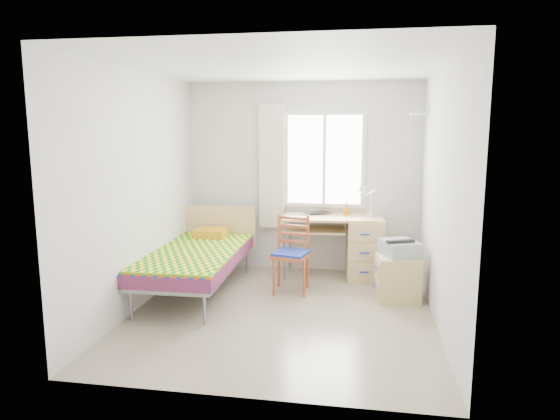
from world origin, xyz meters
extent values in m
plane|color=#BCAD93|center=(0.00, 0.00, 0.00)|extent=(3.50, 3.50, 0.00)
plane|color=white|center=(0.00, 0.00, 2.60)|extent=(3.50, 3.50, 0.00)
plane|color=silver|center=(0.00, 1.75, 1.30)|extent=(3.20, 0.00, 3.20)
plane|color=silver|center=(-1.60, 0.00, 1.30)|extent=(0.00, 3.50, 3.50)
plane|color=silver|center=(1.60, 0.00, 1.30)|extent=(0.00, 3.50, 3.50)
cube|color=white|center=(0.30, 1.73, 1.55)|extent=(1.10, 0.04, 1.30)
cube|color=white|center=(0.30, 1.72, 1.55)|extent=(1.00, 0.02, 1.20)
cube|color=white|center=(0.30, 1.72, 1.55)|extent=(0.04, 0.02, 1.20)
cube|color=beige|center=(-0.42, 1.68, 1.45)|extent=(0.35, 0.05, 1.70)
cube|color=white|center=(1.49, 1.40, 2.15)|extent=(0.20, 0.32, 0.03)
cube|color=gray|center=(-1.12, 0.49, 0.35)|extent=(0.97, 2.10, 0.06)
cube|color=red|center=(-1.12, 0.49, 0.44)|extent=(1.01, 2.12, 0.15)
cube|color=yellow|center=(-1.12, 0.47, 0.52)|extent=(0.99, 2.00, 0.03)
cube|color=tan|center=(-1.12, 1.50, 0.63)|extent=(1.00, 0.07, 0.57)
cube|color=orange|center=(-1.17, 1.23, 0.59)|extent=(0.42, 0.36, 0.10)
cylinder|color=gray|center=(-1.52, -0.46, 0.17)|extent=(0.04, 0.04, 0.33)
cylinder|color=gray|center=(-0.72, 1.43, 0.17)|extent=(0.04, 0.04, 0.33)
cube|color=tan|center=(0.45, 1.44, 0.81)|extent=(1.35, 0.70, 0.03)
cube|color=#D9B96F|center=(0.87, 1.44, 0.40)|extent=(0.50, 0.61, 0.79)
cube|color=#D9B96F|center=(0.21, 1.44, 0.63)|extent=(0.84, 0.62, 0.02)
cylinder|color=gray|center=(-0.17, 1.19, 0.40)|extent=(0.03, 0.03, 0.79)
cylinder|color=gray|center=(-0.17, 1.69, 0.40)|extent=(0.03, 0.03, 0.79)
cube|color=#A95020|center=(-0.01, 0.72, 0.45)|extent=(0.48, 0.48, 0.04)
cube|color=navy|center=(-0.01, 0.72, 0.48)|extent=(0.46, 0.46, 0.04)
cube|color=#A95020|center=(-0.01, 0.90, 0.73)|extent=(0.36, 0.11, 0.40)
cylinder|color=#A95020|center=(-0.19, 0.54, 0.23)|extent=(0.03, 0.03, 0.45)
cylinder|color=#A95020|center=(0.17, 0.90, 0.46)|extent=(0.04, 0.04, 0.92)
cube|color=#D9B96F|center=(1.26, 0.63, 0.26)|extent=(0.52, 0.48, 0.52)
cube|color=tan|center=(1.02, 0.63, 0.38)|extent=(0.05, 0.38, 0.19)
cube|color=tan|center=(1.02, 0.63, 0.16)|extent=(0.05, 0.38, 0.19)
cube|color=#B0B3B8|center=(1.27, 0.67, 0.61)|extent=(0.50, 0.53, 0.17)
cube|color=black|center=(1.27, 0.67, 0.69)|extent=(0.40, 0.43, 0.02)
imported|color=black|center=(0.25, 1.53, 0.83)|extent=(0.44, 0.39, 0.03)
cylinder|color=orange|center=(0.62, 1.60, 0.87)|extent=(0.11, 0.11, 0.10)
cylinder|color=white|center=(0.95, 1.52, 0.84)|extent=(0.11, 0.11, 0.03)
cylinder|color=white|center=(0.95, 1.52, 1.00)|extent=(0.02, 0.13, 0.30)
cylinder|color=white|center=(0.93, 1.44, 1.15)|extent=(0.14, 0.26, 0.12)
cone|color=white|center=(0.85, 1.34, 1.18)|extent=(0.16, 0.17, 0.14)
imported|color=gray|center=(0.26, 1.42, 0.59)|extent=(0.17, 0.23, 0.02)
camera|label=1|loc=(0.83, -5.09, 1.99)|focal=32.00mm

